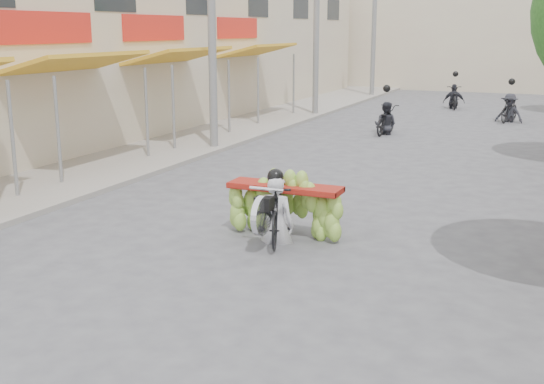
% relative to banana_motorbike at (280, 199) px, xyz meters
% --- Properties ---
extents(ground, '(120.00, 120.00, 0.00)m').
position_rel_banana_motorbike_xyz_m(ground, '(0.11, -4.49, -0.72)').
color(ground, '#55545A').
rests_on(ground, ground).
extents(sidewalk_left, '(4.00, 60.00, 0.12)m').
position_rel_banana_motorbike_xyz_m(sidewalk_left, '(-6.89, 10.51, -0.66)').
color(sidewalk_left, gray).
rests_on(sidewalk_left, ground).
extents(shophouse_row_left, '(9.77, 40.00, 6.00)m').
position_rel_banana_motorbike_xyz_m(shophouse_row_left, '(-11.87, 9.49, 2.28)').
color(shophouse_row_left, beige).
rests_on(shophouse_row_left, ground).
extents(far_building, '(20.00, 6.00, 7.00)m').
position_rel_banana_motorbike_xyz_m(far_building, '(0.11, 33.51, 2.78)').
color(far_building, beige).
rests_on(far_building, ground).
extents(utility_pole_mid, '(0.60, 0.24, 8.00)m').
position_rel_banana_motorbike_xyz_m(utility_pole_mid, '(-5.29, 7.51, 3.31)').
color(utility_pole_mid, slate).
rests_on(utility_pole_mid, ground).
extents(utility_pole_far, '(0.60, 0.24, 8.00)m').
position_rel_banana_motorbike_xyz_m(utility_pole_far, '(-5.29, 16.51, 3.31)').
color(utility_pole_far, slate).
rests_on(utility_pole_far, ground).
extents(utility_pole_back, '(0.60, 0.24, 8.00)m').
position_rel_banana_motorbike_xyz_m(utility_pole_back, '(-5.29, 25.51, 3.31)').
color(utility_pole_back, slate).
rests_on(utility_pole_back, ground).
extents(banana_motorbike, '(2.20, 1.94, 2.17)m').
position_rel_banana_motorbike_xyz_m(banana_motorbike, '(0.00, 0.00, 0.00)').
color(banana_motorbike, black).
rests_on(banana_motorbike, ground).
extents(bg_motorbike_a, '(0.82, 1.77, 1.95)m').
position_rel_banana_motorbike_xyz_m(bg_motorbike_a, '(-1.32, 12.68, 0.01)').
color(bg_motorbike_a, black).
rests_on(bg_motorbike_a, ground).
extents(bg_motorbike_b, '(1.16, 1.82, 1.95)m').
position_rel_banana_motorbike_xyz_m(bg_motorbike_b, '(2.37, 17.64, 0.12)').
color(bg_motorbike_b, black).
rests_on(bg_motorbike_b, ground).
extents(bg_motorbike_c, '(1.06, 1.84, 1.95)m').
position_rel_banana_motorbike_xyz_m(bg_motorbike_c, '(-0.35, 21.52, 0.06)').
color(bg_motorbike_c, black).
rests_on(bg_motorbike_c, ground).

